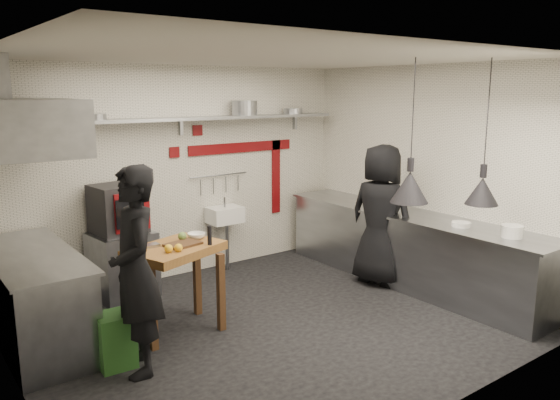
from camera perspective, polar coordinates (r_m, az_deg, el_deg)
floor at (r=6.04m, az=-0.59°, el=-12.80°), size 5.00×5.00×0.00m
ceiling at (r=5.52m, az=-0.65°, el=14.76°), size 5.00×5.00×0.00m
wall_back at (r=7.39m, az=-10.27°, el=2.84°), size 5.00×0.04×2.80m
wall_front at (r=4.15m, az=16.76°, el=-4.10°), size 5.00×0.04×2.80m
wall_left at (r=4.64m, az=-26.46°, el=-3.20°), size 0.04×4.20×2.80m
wall_right at (r=7.35m, az=15.35°, el=2.56°), size 0.04×4.20×2.80m
red_band_horiz at (r=7.81m, az=-4.00°, el=5.50°), size 1.70×0.02×0.14m
red_band_vert at (r=8.20m, az=-0.43°, el=2.44°), size 0.14×0.02×1.10m
red_tile_a at (r=7.43m, az=-8.61°, el=7.20°), size 0.14×0.02×0.14m
red_tile_b at (r=7.30m, az=-10.98°, el=4.92°), size 0.14×0.02×0.14m
back_shelf at (r=7.16m, az=-9.82°, el=8.38°), size 4.60×0.34×0.04m
shelf_bracket_left at (r=6.68m, az=-25.16°, el=6.41°), size 0.04×0.06×0.24m
shelf_bracket_mid at (r=7.30m, az=-10.33°, el=7.63°), size 0.04×0.06×0.24m
shelf_bracket_right at (r=8.32m, az=1.57°, el=8.24°), size 0.04×0.06×0.24m
pan_far_left at (r=6.59m, az=-22.56°, el=8.00°), size 0.30×0.30×0.09m
pan_mid_left at (r=6.72m, az=-18.75°, el=8.23°), size 0.29×0.29×0.07m
stock_pot at (r=7.61m, az=-3.74°, el=9.58°), size 0.37×0.37×0.20m
pan_right at (r=8.10m, az=1.36°, el=9.29°), size 0.33×0.33×0.08m
oven_stand at (r=6.93m, az=-16.11°, el=-6.51°), size 0.75×0.70×0.80m
combi_oven at (r=6.78m, az=-16.58°, el=-0.88°), size 0.61×0.58×0.58m
oven_door at (r=6.56m, az=-15.15°, el=-1.20°), size 0.44×0.08×0.46m
oven_glass at (r=6.51m, az=-15.37°, el=-1.31°), size 0.35×0.06×0.34m
hand_sink at (r=7.61m, az=-5.79°, el=-1.55°), size 0.46×0.34×0.22m
sink_tap at (r=7.57m, az=-5.82°, el=-0.22°), size 0.03×0.03×0.14m
sink_drain at (r=7.69m, az=-5.57°, el=-4.80°), size 0.06×0.06×0.66m
utensil_rail at (r=7.63m, az=-6.41°, el=2.60°), size 0.90×0.02×0.02m
counter_right at (r=7.28m, az=13.25°, el=-5.07°), size 0.70×3.80×0.90m
counter_right_top at (r=7.17m, az=13.42°, el=-1.51°), size 0.76×3.90×0.03m
plate_stack at (r=6.34m, az=23.07°, el=-3.03°), size 0.27×0.27×0.13m
small_bowl_right at (r=6.65m, az=18.39°, el=-2.41°), size 0.28×0.28×0.05m
counter_left at (r=5.97m, az=-24.20°, el=-9.49°), size 0.70×1.90×0.90m
counter_left_top at (r=5.83m, az=-24.57°, el=-5.20°), size 0.76×2.00×0.03m
extractor_hood at (r=5.63m, az=-25.11°, el=7.02°), size 0.78×1.60×0.50m
green_bin at (r=5.32m, az=-16.81°, el=-13.84°), size 0.33×0.33×0.50m
prep_table at (r=5.82m, az=-10.79°, el=-9.08°), size 1.08×0.90×0.92m
cutting_board at (r=5.68m, az=-10.11°, el=-4.56°), size 0.39×0.31×0.02m
pepper_mill at (r=5.63m, az=-7.37°, el=-3.69°), size 0.05×0.05×0.20m
lemon_a at (r=5.44m, az=-11.57°, el=-5.00°), size 0.09×0.09×0.09m
lemon_b at (r=5.46m, az=-10.57°, el=-4.93°), size 0.10×0.10×0.08m
veg_ball at (r=5.83m, az=-10.18°, el=-3.75°), size 0.11×0.11×0.09m
steel_tray at (r=5.68m, az=-13.37°, el=-4.66°), size 0.17×0.12×0.03m
bowl at (r=5.91m, az=-8.72°, el=-3.71°), size 0.23×0.23×0.06m
heat_lamp_near at (r=5.76m, az=13.65°, el=6.96°), size 0.49×0.49×1.48m
heat_lamp_far at (r=6.06m, az=20.76°, el=6.57°), size 0.39×0.39×1.51m
chef_left at (r=4.94m, az=-14.87°, el=-7.21°), size 0.57×0.75×1.86m
chef_right at (r=7.10m, az=10.49°, el=-1.55°), size 0.77×1.00×1.82m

